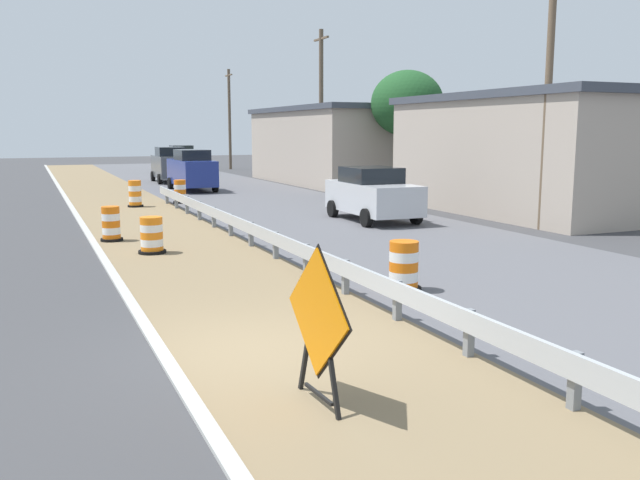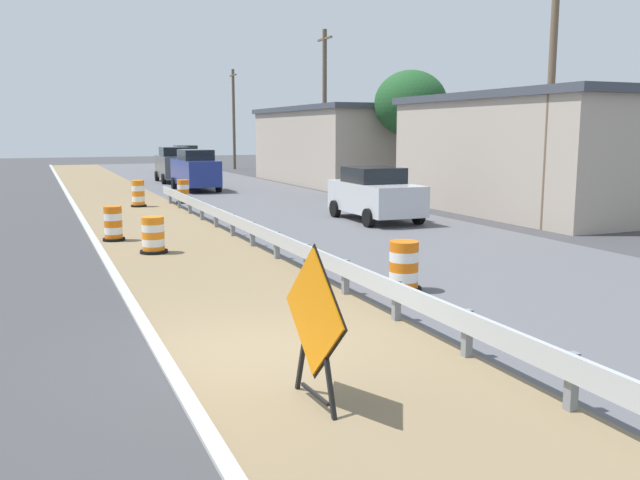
% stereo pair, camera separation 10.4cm
% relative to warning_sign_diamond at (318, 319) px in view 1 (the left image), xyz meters
% --- Properties ---
extents(ground_plane, '(160.00, 160.00, 0.00)m').
position_rel_warning_sign_diamond_xyz_m(ground_plane, '(-0.08, 2.20, -1.05)').
color(ground_plane, '#3D3D3F').
extents(median_dirt_strip, '(4.14, 120.00, 0.01)m').
position_rel_warning_sign_diamond_xyz_m(median_dirt_strip, '(0.79, 2.20, -1.05)').
color(median_dirt_strip, '#7F6B4C').
rests_on(median_dirt_strip, ground).
extents(far_lane_asphalt, '(8.46, 120.00, 0.00)m').
position_rel_warning_sign_diamond_xyz_m(far_lane_asphalt, '(7.09, 2.20, -1.05)').
color(far_lane_asphalt, '#56565B').
rests_on(far_lane_asphalt, ground).
extents(curb_near_edge, '(0.20, 120.00, 0.11)m').
position_rel_warning_sign_diamond_xyz_m(curb_near_edge, '(-1.38, 2.20, -1.05)').
color(curb_near_edge, '#ADADA8').
rests_on(curb_near_edge, ground).
extents(guardrail_median, '(0.18, 45.32, 0.71)m').
position_rel_warning_sign_diamond_xyz_m(guardrail_median, '(2.62, 1.74, -0.53)').
color(guardrail_median, '#ADB2B7').
rests_on(guardrail_median, ground).
extents(warning_sign_diamond, '(0.12, 1.63, 1.95)m').
position_rel_warning_sign_diamond_xyz_m(warning_sign_diamond, '(0.00, 0.00, 0.00)').
color(warning_sign_diamond, black).
rests_on(warning_sign_diamond, ground).
extents(traffic_barrel_nearest, '(0.74, 0.74, 1.02)m').
position_rel_warning_sign_diamond_xyz_m(traffic_barrel_nearest, '(3.90, 4.62, -0.59)').
color(traffic_barrel_nearest, orange).
rests_on(traffic_barrel_nearest, ground).
extents(traffic_barrel_close, '(0.73, 0.73, 0.98)m').
position_rel_warning_sign_diamond_xyz_m(traffic_barrel_close, '(-0.07, 11.00, -0.61)').
color(traffic_barrel_close, orange).
rests_on(traffic_barrel_close, ground).
extents(traffic_barrel_mid, '(0.65, 0.65, 1.03)m').
position_rel_warning_sign_diamond_xyz_m(traffic_barrel_mid, '(-0.83, 13.55, -0.59)').
color(traffic_barrel_mid, orange).
rests_on(traffic_barrel_mid, ground).
extents(traffic_barrel_far, '(0.67, 0.67, 1.14)m').
position_rel_warning_sign_diamond_xyz_m(traffic_barrel_far, '(1.19, 22.59, -0.53)').
color(traffic_barrel_far, orange).
rests_on(traffic_barrel_far, ground).
extents(traffic_barrel_farther, '(0.65, 0.65, 1.05)m').
position_rel_warning_sign_diamond_xyz_m(traffic_barrel_farther, '(3.29, 23.36, -0.58)').
color(traffic_barrel_farther, orange).
rests_on(traffic_barrel_farther, ground).
extents(car_lead_near_lane, '(2.00, 4.76, 2.23)m').
position_rel_warning_sign_diamond_xyz_m(car_lead_near_lane, '(5.26, 29.60, 0.06)').
color(car_lead_near_lane, navy).
rests_on(car_lead_near_lane, ground).
extents(car_trailing_near_lane, '(2.16, 4.34, 2.10)m').
position_rel_warning_sign_diamond_xyz_m(car_trailing_near_lane, '(8.51, 47.41, -0.00)').
color(car_trailing_near_lane, '#195128').
rests_on(car_trailing_near_lane, ground).
extents(car_lead_far_lane, '(2.13, 4.35, 2.23)m').
position_rel_warning_sign_diamond_xyz_m(car_lead_far_lane, '(5.38, 36.14, 0.06)').
color(car_lead_far_lane, '#4C5156').
rests_on(car_lead_far_lane, ground).
extents(car_mid_far_lane, '(2.25, 4.48, 1.94)m').
position_rel_warning_sign_diamond_xyz_m(car_mid_far_lane, '(8.46, 14.59, -0.08)').
color(car_mid_far_lane, silver).
rests_on(car_mid_far_lane, ground).
extents(roadside_shop_near, '(7.00, 11.65, 4.70)m').
position_rel_warning_sign_diamond_xyz_m(roadside_shop_near, '(15.77, 14.46, 1.31)').
color(roadside_shop_near, '#AD9E8E').
rests_on(roadside_shop_near, ground).
extents(roadside_shop_far, '(8.34, 14.16, 4.70)m').
position_rel_warning_sign_diamond_xyz_m(roadside_shop_far, '(15.63, 31.87, 1.31)').
color(roadside_shop_far, '#AD9E8E').
rests_on(roadside_shop_far, ground).
extents(utility_pole_near, '(0.24, 1.80, 8.21)m').
position_rel_warning_sign_diamond_xyz_m(utility_pole_near, '(12.51, 10.31, 3.21)').
color(utility_pole_near, brown).
rests_on(utility_pole_near, ground).
extents(utility_pole_mid, '(0.24, 1.80, 8.68)m').
position_rel_warning_sign_diamond_xyz_m(utility_pole_mid, '(12.10, 27.59, 3.45)').
color(utility_pole_mid, brown).
rests_on(utility_pole_mid, ground).
extents(utility_pole_far, '(0.24, 1.80, 8.35)m').
position_rel_warning_sign_diamond_xyz_m(utility_pole_far, '(13.04, 49.12, 3.28)').
color(utility_pole_far, brown).
rests_on(utility_pole_far, ground).
extents(tree_roadside, '(3.78, 3.78, 6.36)m').
position_rel_warning_sign_diamond_xyz_m(tree_roadside, '(15.41, 23.96, 3.58)').
color(tree_roadside, '#4C3D2D').
rests_on(tree_roadside, ground).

